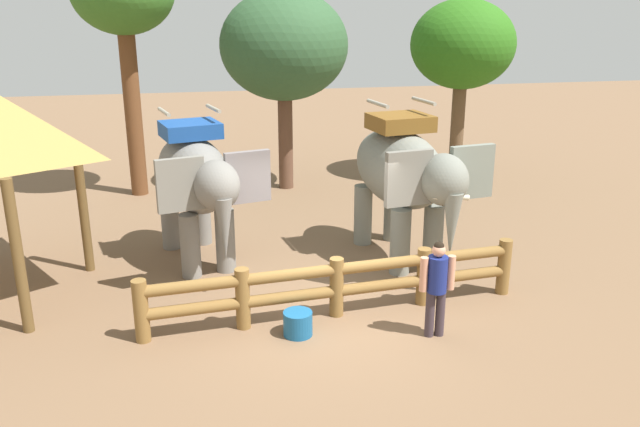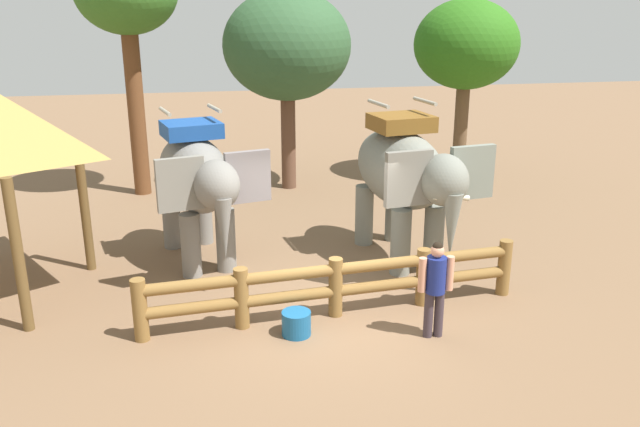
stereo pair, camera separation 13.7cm
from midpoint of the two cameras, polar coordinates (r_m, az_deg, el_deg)
The scene contains 8 objects.
ground_plane at distance 11.52m, azimuth 0.97°, elevation -8.61°, with size 60.00×60.00×0.00m, color brown.
log_fence at distance 11.17m, azimuth 1.10°, elevation -6.08°, with size 6.69×0.76×1.05m.
elephant_near_left at distance 13.27m, azimuth -11.06°, elevation 2.93°, with size 2.38×3.79×3.17m.
elephant_center at distance 13.29m, azimuth 7.07°, elevation 3.47°, with size 2.23×3.91×3.30m.
tourist_woman_in_black at distance 10.52m, azimuth 9.82°, elevation -5.94°, with size 0.57×0.33×1.62m.
tree_far_left at distance 19.86m, azimuth 12.16°, elevation 14.13°, with size 3.02×3.02×5.27m.
tree_back_center at distance 18.39m, azimuth -3.39°, elevation 14.36°, with size 3.51×3.51×5.52m.
feed_bucket at distance 10.71m, azimuth -2.32°, elevation -9.59°, with size 0.48×0.48×0.40m.
Camera 1 is at (-2.33, -10.03, 5.17)m, focal length 36.59 mm.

